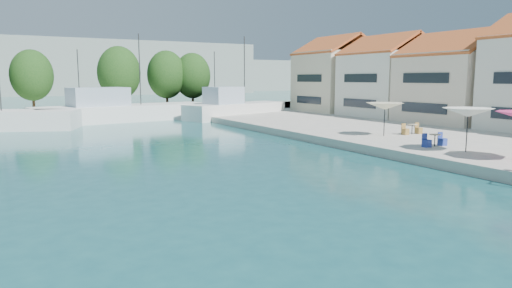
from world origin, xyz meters
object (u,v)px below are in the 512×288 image
trawler_04 (234,109)px  umbrella_cream (385,106)px  umbrella_white (468,112)px  trawler_03 (120,112)px

trawler_04 → umbrella_cream: 25.11m
trawler_04 → umbrella_cream: bearing=-108.8°
umbrella_white → umbrella_cream: size_ratio=1.04×
trawler_03 → umbrella_white: size_ratio=7.19×
trawler_03 → trawler_04: size_ratio=1.39×
umbrella_white → trawler_03: bearing=108.1°
trawler_04 → umbrella_cream: (-0.13, -25.06, 1.69)m
trawler_03 → umbrella_cream: trawler_03 is taller
trawler_04 → trawler_03: bearing=149.8°
trawler_03 → umbrella_white: bearing=-81.0°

